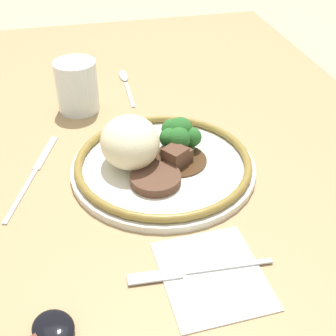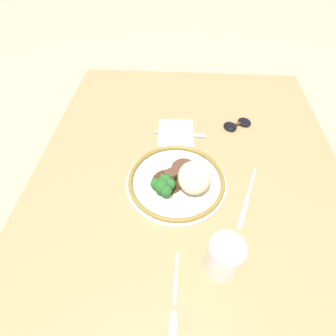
% 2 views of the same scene
% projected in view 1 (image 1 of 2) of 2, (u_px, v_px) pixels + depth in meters
% --- Properties ---
extents(ground_plane, '(8.00, 8.00, 0.00)m').
position_uv_depth(ground_plane, '(139.00, 179.00, 0.77)').
color(ground_plane, tan).
extents(dining_table, '(1.32, 0.91, 0.04)m').
position_uv_depth(dining_table, '(138.00, 169.00, 0.76)').
color(dining_table, tan).
rests_on(dining_table, ground).
extents(napkin, '(0.14, 0.12, 0.00)m').
position_uv_depth(napkin, '(212.00, 275.00, 0.55)').
color(napkin, silver).
rests_on(napkin, dining_table).
extents(plate, '(0.28, 0.28, 0.09)m').
position_uv_depth(plate, '(157.00, 157.00, 0.71)').
color(plate, silver).
rests_on(plate, dining_table).
extents(juice_glass, '(0.08, 0.08, 0.09)m').
position_uv_depth(juice_glass, '(77.00, 89.00, 0.85)').
color(juice_glass, orange).
rests_on(juice_glass, dining_table).
extents(fork, '(0.02, 0.18, 0.00)m').
position_uv_depth(fork, '(187.00, 272.00, 0.55)').
color(fork, '#B7B7BC').
rests_on(fork, napkin).
extents(knife, '(0.21, 0.08, 0.00)m').
position_uv_depth(knife, '(35.00, 172.00, 0.72)').
color(knife, '#B7B7BC').
rests_on(knife, dining_table).
extents(spoon, '(0.17, 0.02, 0.01)m').
position_uv_depth(spoon, '(125.00, 80.00, 0.98)').
color(spoon, '#B7B7BC').
rests_on(spoon, dining_table).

